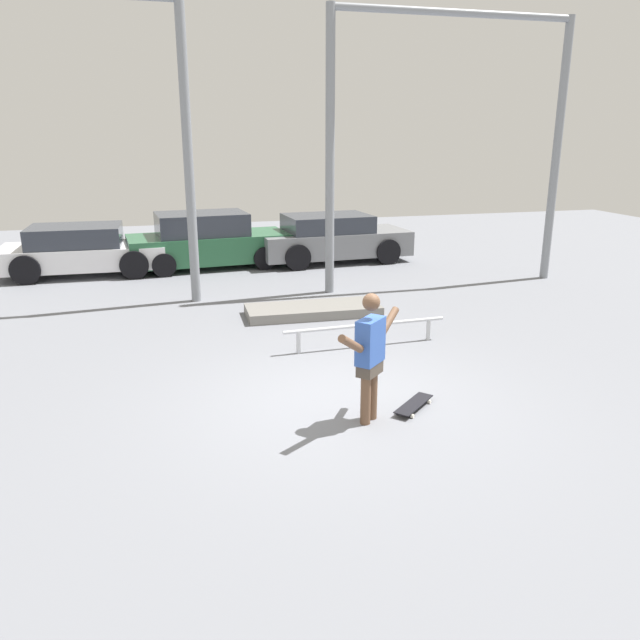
{
  "coord_description": "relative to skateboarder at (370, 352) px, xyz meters",
  "views": [
    {
      "loc": [
        -2.32,
        -7.38,
        3.48
      ],
      "look_at": [
        0.06,
        1.4,
        0.74
      ],
      "focal_mm": 35.0,
      "sensor_mm": 36.0,
      "label": 1
    }
  ],
  "objects": [
    {
      "name": "ground_plane",
      "position": [
        -0.14,
        0.63,
        -0.91
      ],
      "size": [
        36.0,
        36.0,
        0.0
      ],
      "primitive_type": "plane",
      "color": "slate"
    },
    {
      "name": "skateboarder",
      "position": [
        0.0,
        0.0,
        0.0
      ],
      "size": [
        1.13,
        1.07,
        1.66
      ],
      "rotation": [
        0.0,
        0.0,
        0.75
      ],
      "color": "brown",
      "rests_on": "ground_plane"
    },
    {
      "name": "skateboard",
      "position": [
        0.69,
        0.18,
        -0.85
      ],
      "size": [
        0.72,
        0.68,
        0.08
      ],
      "rotation": [
        0.0,
        0.0,
        0.73
      ],
      "color": "black",
      "rests_on": "ground_plane"
    },
    {
      "name": "manual_pad",
      "position": [
        0.53,
        4.81,
        -0.82
      ],
      "size": [
        2.68,
        1.09,
        0.19
      ],
      "primitive_type": "cube",
      "rotation": [
        0.0,
        0.0,
        -0.03
      ],
      "color": "slate",
      "rests_on": "ground_plane"
    },
    {
      "name": "grind_rail",
      "position": [
        0.9,
        2.72,
        -0.59
      ],
      "size": [
        2.87,
        0.16,
        0.41
      ],
      "rotation": [
        0.0,
        0.0,
        0.04
      ],
      "color": "#B7BABF",
      "rests_on": "ground_plane"
    },
    {
      "name": "canopy_support_left",
      "position": [
        -4.43,
        6.53,
        2.76
      ],
      "size": [
        5.79,
        0.2,
        6.01
      ],
      "color": "gray",
      "rests_on": "ground_plane"
    },
    {
      "name": "canopy_support_right",
      "position": [
        4.15,
        6.53,
        2.76
      ],
      "size": [
        5.79,
        0.2,
        6.01
      ],
      "color": "gray",
      "rests_on": "ground_plane"
    },
    {
      "name": "parked_car_white",
      "position": [
        -4.22,
        9.98,
        -0.3
      ],
      "size": [
        4.07,
        2.03,
        1.24
      ],
      "rotation": [
        0.0,
        0.0,
        -0.02
      ],
      "color": "white",
      "rests_on": "ground_plane"
    },
    {
      "name": "parked_car_green",
      "position": [
        -1.05,
        10.07,
        -0.22
      ],
      "size": [
        4.34,
        2.17,
        1.46
      ],
      "rotation": [
        0.0,
        0.0,
        0.08
      ],
      "color": "#28603D",
      "rests_on": "ground_plane"
    },
    {
      "name": "parked_car_grey",
      "position": [
        2.39,
        9.94,
        -0.27
      ],
      "size": [
        4.27,
        2.14,
        1.31
      ],
      "rotation": [
        0.0,
        0.0,
        0.06
      ],
      "color": "slate",
      "rests_on": "ground_plane"
    }
  ]
}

